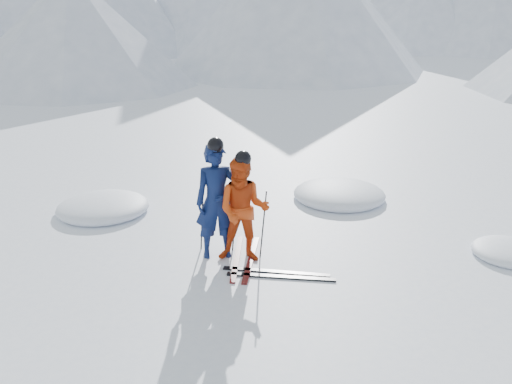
# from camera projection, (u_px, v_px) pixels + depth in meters

# --- Properties ---
(ground) EXTENTS (160.00, 160.00, 0.00)m
(ground) POSITION_uv_depth(u_px,v_px,m) (368.00, 275.00, 8.49)
(ground) COLOR white
(ground) RESTS_ON ground
(skier_blue) EXTENTS (0.83, 0.69, 1.94)m
(skier_blue) POSITION_uv_depth(u_px,v_px,m) (217.00, 202.00, 8.84)
(skier_blue) COLOR #0B1743
(skier_blue) RESTS_ON ground
(skier_red) EXTENTS (0.92, 0.75, 1.76)m
(skier_red) POSITION_uv_depth(u_px,v_px,m) (243.00, 210.00, 8.72)
(skier_red) COLOR #CA3E10
(skier_red) RESTS_ON ground
(pole_blue_left) EXTENTS (0.13, 0.09, 1.29)m
(pole_blue_left) POSITION_uv_depth(u_px,v_px,m) (202.00, 215.00, 9.14)
(pole_blue_left) COLOR black
(pole_blue_left) RESTS_ON ground
(pole_blue_right) EXTENTS (0.13, 0.08, 1.29)m
(pole_blue_right) POSITION_uv_depth(u_px,v_px,m) (235.00, 215.00, 9.14)
(pole_blue_right) COLOR black
(pole_blue_right) RESTS_ON ground
(pole_red_left) EXTENTS (0.12, 0.09, 1.17)m
(pole_red_left) POSITION_uv_depth(u_px,v_px,m) (229.00, 220.00, 9.10)
(pole_red_left) COLOR black
(pole_red_left) RESTS_ON ground
(pole_red_right) EXTENTS (0.12, 0.08, 1.17)m
(pole_red_right) POSITION_uv_depth(u_px,v_px,m) (263.00, 225.00, 8.91)
(pole_red_right) COLOR black
(pole_red_right) RESTS_ON ground
(ski_worn_left) EXTENTS (0.31, 1.70, 0.03)m
(ski_worn_left) POSITION_uv_depth(u_px,v_px,m) (237.00, 258.00, 9.03)
(ski_worn_left) COLOR black
(ski_worn_left) RESTS_ON ground
(ski_worn_right) EXTENTS (0.19, 1.70, 0.03)m
(ski_worn_right) POSITION_uv_depth(u_px,v_px,m) (251.00, 259.00, 8.99)
(ski_worn_right) COLOR black
(ski_worn_right) RESTS_ON ground
(ski_loose_a) EXTENTS (1.70, 0.11, 0.03)m
(ski_loose_a) POSITION_uv_depth(u_px,v_px,m) (276.00, 272.00, 8.57)
(ski_loose_a) COLOR black
(ski_loose_a) RESTS_ON ground
(ski_loose_b) EXTENTS (1.70, 0.17, 0.03)m
(ski_loose_b) POSITION_uv_depth(u_px,v_px,m) (281.00, 277.00, 8.41)
(ski_loose_b) COLOR black
(ski_loose_b) RESTS_ON ground
(snow_lumps) EXTENTS (9.21, 3.95, 0.44)m
(snow_lumps) POSITION_uv_depth(u_px,v_px,m) (263.00, 209.00, 11.19)
(snow_lumps) COLOR white
(snow_lumps) RESTS_ON ground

